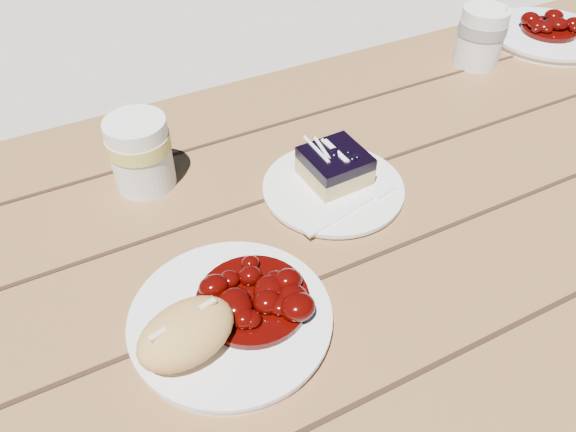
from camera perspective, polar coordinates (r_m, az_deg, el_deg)
name	(u,v)px	position (r m, az deg, el deg)	size (l,w,h in m)	color
picnic_table	(356,285)	(0.90, 6.93, -6.93)	(2.00, 1.55, 0.75)	brown
main_plate	(231,320)	(0.64, -5.83, -10.47)	(0.22, 0.22, 0.02)	white
goulash_stew	(252,291)	(0.63, -3.66, -7.59)	(0.13, 0.13, 0.04)	#3E0402
bread_roll	(186,333)	(0.59, -10.30, -11.65)	(0.11, 0.07, 0.06)	tan
dessert_plate	(333,189)	(0.80, 4.60, 2.76)	(0.19, 0.19, 0.01)	white
blueberry_cake	(335,165)	(0.80, 4.78, 5.14)	(0.09, 0.09, 0.05)	tan
fork_dessert	(341,213)	(0.75, 5.45, 0.32)	(0.03, 0.16, 0.01)	white
coffee_cup	(481,37)	(1.15, 18.98, 16.84)	(0.08, 0.08, 0.11)	white
second_plate	(547,36)	(1.31, 24.84, 16.30)	(0.24, 0.24, 0.02)	white
second_stew	(552,22)	(1.30, 25.22, 17.41)	(0.11, 0.11, 0.04)	#3E0402
second_cup	(141,153)	(0.81, -14.73, 6.18)	(0.08, 0.08, 0.11)	white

